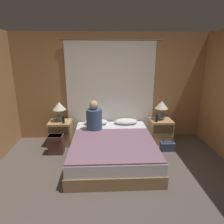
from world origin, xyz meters
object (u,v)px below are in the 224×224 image
object	(u,v)px
backpack_on_floor	(56,143)
nightstand_left	(61,133)
lamp_right	(162,108)
bed	(113,148)
beer_bottle_on_right_stand	(157,119)
pillow_left	(96,122)
nightstand_right	(160,131)
pillow_right	(126,121)
person_left_in_bed	(94,118)
beer_bottle_on_left_stand	(63,120)
handbag_on_floor	(167,146)
lamp_left	(59,109)

from	to	relation	value
backpack_on_floor	nightstand_left	bearing A→B (deg)	88.15
nightstand_left	lamp_right	bearing A→B (deg)	1.12
bed	beer_bottle_on_right_stand	xyz separation A→B (m)	(1.02, 0.61, 0.41)
lamp_right	pillow_left	bearing A→B (deg)	178.13
pillow_left	beer_bottle_on_right_stand	world-z (taller)	beer_bottle_on_right_stand
lamp_right	backpack_on_floor	distance (m)	2.47
nightstand_left	backpack_on_floor	xyz separation A→B (m)	(-0.01, -0.46, -0.05)
nightstand_right	pillow_right	world-z (taller)	pillow_right
pillow_right	lamp_right	bearing A→B (deg)	-3.50
nightstand_right	beer_bottle_on_right_stand	xyz separation A→B (m)	(-0.14, -0.12, 0.35)
nightstand_left	nightstand_right	bearing A→B (deg)	0.00
beer_bottle_on_right_stand	backpack_on_floor	world-z (taller)	beer_bottle_on_right_stand
pillow_right	backpack_on_floor	world-z (taller)	pillow_right
bed	person_left_in_bed	bearing A→B (deg)	128.66
nightstand_right	beer_bottle_on_left_stand	distance (m)	2.25
bed	pillow_left	size ratio (longest dim) A/B	3.69
pillow_right	backpack_on_floor	xyz separation A→B (m)	(-1.53, -0.55, -0.26)
pillow_left	handbag_on_floor	world-z (taller)	pillow_left
lamp_left	lamp_right	size ratio (longest dim) A/B	1.00
bed	nightstand_right	world-z (taller)	nightstand_right
nightstand_right	person_left_in_bed	world-z (taller)	person_left_in_bed
pillow_left	pillow_right	xyz separation A→B (m)	(0.71, 0.00, 0.00)
bed	beer_bottle_on_left_stand	xyz separation A→B (m)	(-1.06, 0.61, 0.41)
nightstand_left	lamp_right	distance (m)	2.39
pillow_left	backpack_on_floor	size ratio (longest dim) A/B	1.35
bed	nightstand_left	xyz separation A→B (m)	(-1.16, 0.73, 0.06)
person_left_in_bed	beer_bottle_on_left_stand	distance (m)	0.70
person_left_in_bed	lamp_right	bearing A→B (deg)	11.13
beer_bottle_on_left_stand	backpack_on_floor	world-z (taller)	beer_bottle_on_left_stand
backpack_on_floor	beer_bottle_on_left_stand	bearing A→B (deg)	70.50
nightstand_left	beer_bottle_on_left_stand	world-z (taller)	beer_bottle_on_left_stand
lamp_right	pillow_right	distance (m)	0.88
pillow_left	beer_bottle_on_left_stand	size ratio (longest dim) A/B	2.75
nightstand_left	beer_bottle_on_right_stand	size ratio (longest dim) A/B	2.72
beer_bottle_on_left_stand	beer_bottle_on_right_stand	xyz separation A→B (m)	(2.08, 0.00, 0.00)
lamp_left	handbag_on_floor	bearing A→B (deg)	-11.77
person_left_in_bed	lamp_left	bearing A→B (deg)	158.98
nightstand_left	lamp_left	xyz separation A→B (m)	(0.00, 0.05, 0.55)
pillow_right	beer_bottle_on_right_stand	world-z (taller)	beer_bottle_on_right_stand
bed	pillow_right	xyz separation A→B (m)	(0.35, 0.82, 0.28)
pillow_left	beer_bottle_on_left_stand	distance (m)	0.75
person_left_in_bed	beer_bottle_on_right_stand	world-z (taller)	person_left_in_bed
nightstand_left	nightstand_right	size ratio (longest dim) A/B	1.00
lamp_left	pillow_right	distance (m)	1.56
beer_bottle_on_right_stand	beer_bottle_on_left_stand	bearing A→B (deg)	180.00
nightstand_left	lamp_left	bearing A→B (deg)	90.00
pillow_left	pillow_right	size ratio (longest dim) A/B	1.00
lamp_left	nightstand_left	bearing A→B (deg)	-90.00
pillow_right	person_left_in_bed	distance (m)	0.84
bed	handbag_on_floor	bearing A→B (deg)	13.02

